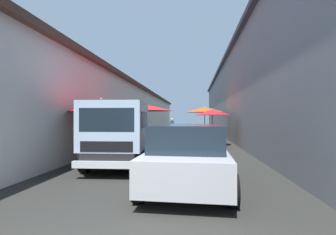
% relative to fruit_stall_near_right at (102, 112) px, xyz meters
% --- Properties ---
extents(ground, '(90.00, 90.00, 0.00)m').
position_rel_fruit_stall_near_right_xyz_m(ground, '(7.54, -2.25, -1.80)').
color(ground, '#282826').
extents(building_left_whitewash, '(49.80, 7.50, 4.24)m').
position_rel_fruit_stall_near_right_xyz_m(building_left_whitewash, '(9.79, 4.65, 0.33)').
color(building_left_whitewash, silver).
rests_on(building_left_whitewash, ground).
extents(building_right_concrete, '(49.80, 7.50, 6.37)m').
position_rel_fruit_stall_near_right_xyz_m(building_right_concrete, '(9.79, -9.14, 1.39)').
color(building_right_concrete, gray).
rests_on(building_right_concrete, ground).
extents(fruit_stall_near_right, '(2.29, 2.29, 2.31)m').
position_rel_fruit_stall_near_right_xyz_m(fruit_stall_near_right, '(0.00, 0.00, 0.00)').
color(fruit_stall_near_right, '#9E9EA3').
rests_on(fruit_stall_near_right, ground).
extents(fruit_stall_near_left, '(2.75, 2.75, 2.46)m').
position_rel_fruit_stall_near_right_xyz_m(fruit_stall_near_left, '(9.36, -3.88, 0.09)').
color(fruit_stall_near_left, '#9E9EA3').
rests_on(fruit_stall_near_left, ground).
extents(fruit_stall_far_right, '(2.13, 2.13, 2.18)m').
position_rel_fruit_stall_near_right_xyz_m(fruit_stall_far_right, '(6.16, -4.17, -0.25)').
color(fruit_stall_far_right, '#9E9EA3').
rests_on(fruit_stall_far_right, ground).
extents(fruit_stall_mid_lane, '(2.57, 2.57, 2.32)m').
position_rel_fruit_stall_near_right_xyz_m(fruit_stall_mid_lane, '(2.38, -0.93, -0.02)').
color(fruit_stall_mid_lane, '#9E9EA3').
rests_on(fruit_stall_mid_lane, ground).
extents(hatchback_car, '(3.97, 2.03, 1.45)m').
position_rel_fruit_stall_near_right_xyz_m(hatchback_car, '(-2.44, -3.06, -1.07)').
color(hatchback_car, '#ADAFB5').
rests_on(hatchback_car, ground).
extents(delivery_truck, '(4.99, 2.13, 2.08)m').
position_rel_fruit_stall_near_right_xyz_m(delivery_truck, '(-0.64, -0.85, -0.76)').
color(delivery_truck, black).
rests_on(delivery_truck, ground).
extents(vendor_by_crates, '(0.62, 0.33, 1.60)m').
position_rel_fruit_stall_near_right_xyz_m(vendor_by_crates, '(12.00, -1.34, -0.88)').
color(vendor_by_crates, '#232328').
rests_on(vendor_by_crates, ground).
extents(parked_scooter, '(1.69, 0.36, 1.14)m').
position_rel_fruit_stall_near_right_xyz_m(parked_scooter, '(4.10, -0.78, -1.35)').
color(parked_scooter, black).
rests_on(parked_scooter, ground).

